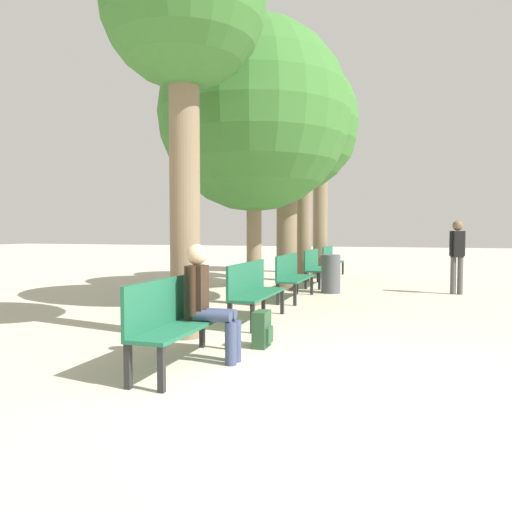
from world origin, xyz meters
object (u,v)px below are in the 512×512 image
object	(u,v)px
backpack	(262,330)
trash_bin	(331,274)
bench_row_1	(253,287)
pedestrian_near	(457,252)
bench_row_3	(315,265)
tree_row_1	(254,116)
tree_row_3	(305,126)
person_seated	(207,299)
bench_row_2	(292,273)
bench_row_0	(177,315)
tree_row_2	(287,126)
bench_row_4	(331,259)
tree_row_0	(183,15)
tree_row_4	(321,146)

from	to	relation	value
backpack	trash_bin	distance (m)	5.76
bench_row_1	pedestrian_near	world-z (taller)	pedestrian_near
trash_bin	pedestrian_near	bearing A→B (deg)	12.43
bench_row_3	tree_row_1	size ratio (longest dim) A/B	0.33
tree_row_3	person_seated	size ratio (longest dim) A/B	4.39
tree_row_1	bench_row_3	bearing A→B (deg)	81.86
bench_row_2	tree_row_3	distance (m)	5.54
bench_row_1	backpack	size ratio (longest dim) A/B	3.94
bench_row_0	person_seated	world-z (taller)	person_seated
tree_row_3	bench_row_3	bearing A→B (deg)	-64.03
tree_row_2	backpack	xyz separation A→B (m)	(1.19, -6.15, -3.86)
bench_row_2	bench_row_4	xyz separation A→B (m)	(0.00, 5.52, 0.00)
bench_row_0	tree_row_2	world-z (taller)	tree_row_2
bench_row_2	trash_bin	size ratio (longest dim) A/B	2.01
trash_bin	backpack	bearing A→B (deg)	-89.90
bench_row_4	tree_row_3	bearing A→B (deg)	-107.92
tree_row_2	tree_row_3	bearing A→B (deg)	90.00
person_seated	backpack	size ratio (longest dim) A/B	2.87
backpack	pedestrian_near	size ratio (longest dim) A/B	0.27
trash_bin	tree_row_1	bearing A→B (deg)	-116.74
bench_row_0	tree_row_1	distance (m)	5.54
tree_row_0	tree_row_3	xyz separation A→B (m)	(0.00, 8.02, 0.11)
tree_row_0	tree_row_3	world-z (taller)	tree_row_3
backpack	trash_bin	xyz separation A→B (m)	(-0.01, 5.75, 0.23)
tree_row_4	tree_row_0	bearing A→B (deg)	-90.00
tree_row_4	trash_bin	world-z (taller)	tree_row_4
bench_row_3	tree_row_1	world-z (taller)	tree_row_1
bench_row_0	pedestrian_near	world-z (taller)	pedestrian_near
bench_row_0	backpack	bearing A→B (deg)	59.57
bench_row_2	trash_bin	distance (m)	1.49
bench_row_0	bench_row_4	size ratio (longest dim) A/B	1.00
tree_row_4	backpack	world-z (taller)	tree_row_4
backpack	person_seated	bearing A→B (deg)	-116.26
bench_row_2	backpack	size ratio (longest dim) A/B	3.94
tree_row_1	tree_row_2	bearing A→B (deg)	90.00
bench_row_1	tree_row_2	xyz separation A→B (m)	(-0.54, 4.50, 3.52)
person_seated	trash_bin	world-z (taller)	person_seated
tree_row_3	bench_row_0	bearing A→B (deg)	-86.73
bench_row_0	bench_row_1	xyz separation A→B (m)	(0.00, 2.76, 0.00)
pedestrian_near	bench_row_3	bearing A→B (deg)	167.15
tree_row_3	backpack	bearing A→B (deg)	-81.85
tree_row_4	pedestrian_near	xyz separation A→B (m)	(4.01, -4.61, -3.38)
tree_row_2	bench_row_4	bearing A→B (deg)	81.91
person_seated	trash_bin	distance (m)	6.60
bench_row_4	tree_row_0	xyz separation A→B (m)	(-0.54, -9.67, 3.83)
bench_row_4	tree_row_4	distance (m)	3.98
tree_row_3	tree_row_2	bearing A→B (deg)	-90.00
bench_row_2	tree_row_3	xyz separation A→B (m)	(-0.54, 3.86, 3.94)
bench_row_2	bench_row_3	xyz separation A→B (m)	(0.00, 2.76, 0.00)
tree_row_4	pedestrian_near	world-z (taller)	tree_row_4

